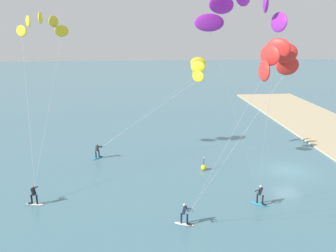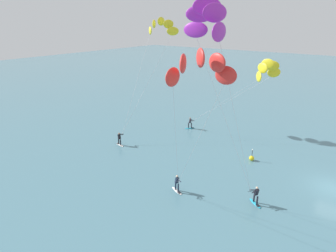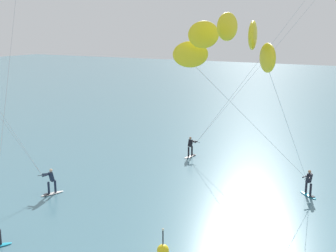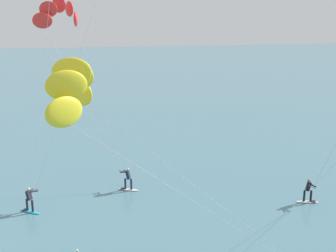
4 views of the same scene
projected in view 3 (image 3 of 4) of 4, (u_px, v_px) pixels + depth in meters
name	position (u px, v px, depth m)	size (l,w,h in m)	color
kitesurfer_far_out	(233.00, 52.00, 17.66)	(4.70, 12.15, 10.92)	#23ADD1
marker_buoy	(163.00, 250.00, 20.26)	(0.56, 0.56, 1.38)	yellow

